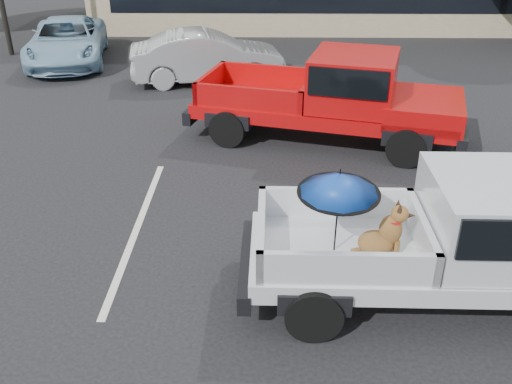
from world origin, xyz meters
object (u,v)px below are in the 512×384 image
blue_suv (67,41)px  silver_sedan (208,57)px  red_pickup (344,95)px  silver_pickup (470,234)px

blue_suv → silver_sedan: bearing=-34.7°
red_pickup → silver_pickup: bearing=-65.0°
red_pickup → blue_suv: 11.04m
silver_pickup → red_pickup: 5.95m
silver_pickup → silver_sedan: bearing=114.0°
red_pickup → silver_sedan: (-3.56, 4.78, -0.37)m
silver_pickup → red_pickup: red_pickup is taller
silver_sedan → blue_suv: 5.47m
blue_suv → red_pickup: bearing=-50.3°
silver_pickup → blue_suv: size_ratio=1.09×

